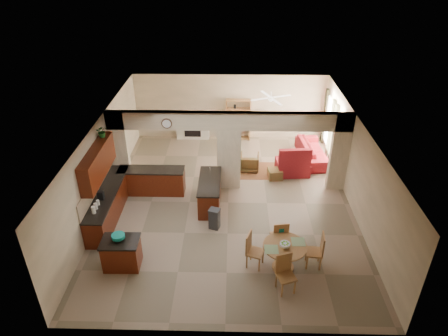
{
  "coord_description": "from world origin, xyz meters",
  "views": [
    {
      "loc": [
        0.11,
        -10.86,
        7.63
      ],
      "look_at": [
        -0.15,
        0.3,
        1.15
      ],
      "focal_mm": 32.0,
      "sensor_mm": 36.0,
      "label": 1
    }
  ],
  "objects_px": {
    "kitchen_island": "(122,253)",
    "armchair": "(250,162)",
    "sofa": "(313,151)",
    "dining_table": "(284,253)"
  },
  "relations": [
    {
      "from": "kitchen_island",
      "to": "sofa",
      "type": "bearing_deg",
      "value": 44.01
    },
    {
      "from": "kitchen_island",
      "to": "armchair",
      "type": "distance_m",
      "value": 6.26
    },
    {
      "from": "dining_table",
      "to": "armchair",
      "type": "xyz_separation_m",
      "value": [
        -0.73,
        5.17,
        -0.19
      ]
    },
    {
      "from": "kitchen_island",
      "to": "armchair",
      "type": "xyz_separation_m",
      "value": [
        3.53,
        5.17,
        -0.11
      ]
    },
    {
      "from": "kitchen_island",
      "to": "dining_table",
      "type": "distance_m",
      "value": 4.26
    },
    {
      "from": "dining_table",
      "to": "sofa",
      "type": "height_order",
      "value": "dining_table"
    },
    {
      "from": "sofa",
      "to": "armchair",
      "type": "distance_m",
      "value": 2.69
    },
    {
      "from": "sofa",
      "to": "armchair",
      "type": "bearing_deg",
      "value": 103.88
    },
    {
      "from": "kitchen_island",
      "to": "sofa",
      "type": "xyz_separation_m",
      "value": [
        6.07,
        6.07,
        -0.08
      ]
    },
    {
      "from": "kitchen_island",
      "to": "armchair",
      "type": "height_order",
      "value": "kitchen_island"
    }
  ]
}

